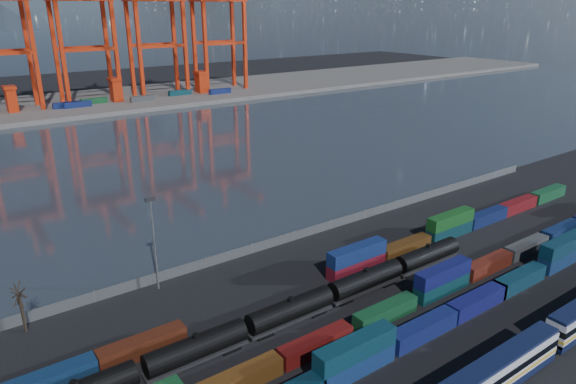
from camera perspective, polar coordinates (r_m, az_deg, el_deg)
ground at (r=87.53m, az=11.75°, el=-11.70°), size 700.00×700.00×0.00m
harbor_water at (r=170.24m, az=-14.89°, el=3.87°), size 700.00×700.00×0.00m
far_quay at (r=268.82m, az=-23.22°, el=8.91°), size 700.00×70.00×2.00m
container_row_south at (r=84.81m, az=18.75°, el=-11.81°), size 140.69×2.52×5.37m
container_row_mid at (r=90.81m, az=16.91°, el=-9.63°), size 140.82×2.38×5.07m
container_row_north at (r=93.53m, az=7.52°, el=-7.82°), size 141.84×2.49×5.30m
tanker_string at (r=75.50m, az=-4.68°, el=-14.88°), size 92.31×3.18×4.55m
waterfront_fence at (r=105.36m, az=0.64°, el=-4.91°), size 160.12×0.12×2.20m
bare_tree at (r=85.73m, az=-27.52°, el=-11.32°), size 2.07×2.15×8.14m
yard_light_mast at (r=87.39m, az=-14.69°, el=-5.09°), size 1.60×0.40×16.60m
gantry_cranes at (r=256.91m, az=-25.86°, el=17.60°), size 201.96×51.76×70.10m
quay_containers at (r=252.24m, az=-24.95°, el=8.57°), size 172.58×10.99×2.60m
straddle_carriers at (r=257.58m, az=-23.45°, el=10.01°), size 140.00×7.00×11.10m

